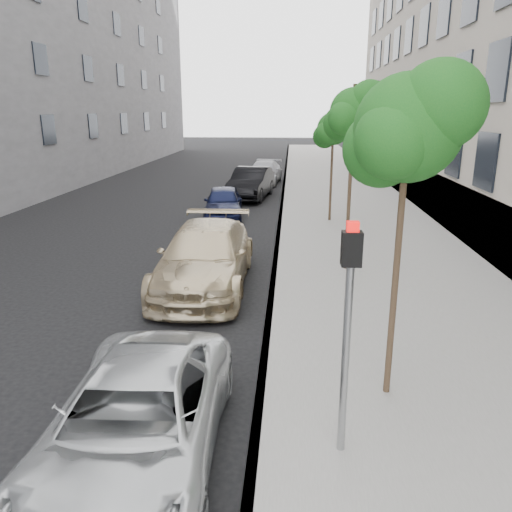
# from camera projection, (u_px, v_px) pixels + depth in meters

# --- Properties ---
(ground) EXTENTS (160.00, 160.00, 0.00)m
(ground) POSITION_uv_depth(u_px,v_px,m) (169.00, 450.00, 6.86)
(ground) COLOR black
(ground) RESTS_ON ground
(sidewalk) EXTENTS (6.40, 72.00, 0.14)m
(sidewalk) POSITION_uv_depth(u_px,v_px,m) (337.00, 187.00, 29.51)
(sidewalk) COLOR gray
(sidewalk) RESTS_ON ground
(curb) EXTENTS (0.15, 72.00, 0.14)m
(curb) POSITION_uv_depth(u_px,v_px,m) (284.00, 187.00, 29.72)
(curb) COLOR #9E9B93
(curb) RESTS_ON ground
(tree_near) EXTENTS (1.82, 1.62, 5.01)m
(tree_near) POSITION_uv_depth(u_px,v_px,m) (410.00, 128.00, 6.88)
(tree_near) COLOR #38281C
(tree_near) RESTS_ON sidewalk
(tree_mid) EXTENTS (1.63, 1.43, 5.10)m
(tree_mid) POSITION_uv_depth(u_px,v_px,m) (355.00, 112.00, 13.05)
(tree_mid) COLOR #38281C
(tree_mid) RESTS_ON sidewalk
(tree_far) EXTENTS (1.63, 1.43, 4.45)m
(tree_far) POSITION_uv_depth(u_px,v_px,m) (334.00, 129.00, 19.45)
(tree_far) COLOR #38281C
(tree_far) RESTS_ON sidewalk
(signal_pole) EXTENTS (0.25, 0.19, 3.11)m
(signal_pole) POSITION_uv_depth(u_px,v_px,m) (348.00, 314.00, 6.13)
(signal_pole) COLOR #939699
(signal_pole) RESTS_ON sidewalk
(minivan) EXTENTS (2.29, 4.72, 1.30)m
(minivan) POSITION_uv_depth(u_px,v_px,m) (136.00, 422.00, 6.40)
(minivan) COLOR silver
(minivan) RESTS_ON ground
(suv) EXTENTS (2.29, 5.55, 1.61)m
(suv) POSITION_uv_depth(u_px,v_px,m) (205.00, 257.00, 13.03)
(suv) COLOR beige
(suv) RESTS_ON ground
(sedan_blue) EXTENTS (1.97, 4.06, 1.34)m
(sedan_blue) POSITION_uv_depth(u_px,v_px,m) (223.00, 202.00, 21.40)
(sedan_blue) COLOR #0F1433
(sedan_blue) RESTS_ON ground
(sedan_black) EXTENTS (2.33, 5.03, 1.60)m
(sedan_black) POSITION_uv_depth(u_px,v_px,m) (251.00, 183.00, 26.08)
(sedan_black) COLOR black
(sedan_black) RESTS_ON ground
(sedan_rear) EXTENTS (2.37, 4.93, 1.38)m
(sedan_rear) POSITION_uv_depth(u_px,v_px,m) (264.00, 173.00, 31.27)
(sedan_rear) COLOR gray
(sedan_rear) RESTS_ON ground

